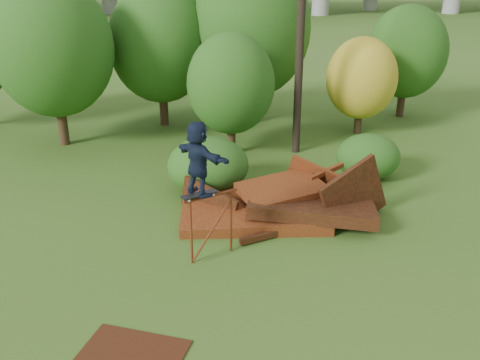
{
  "coord_description": "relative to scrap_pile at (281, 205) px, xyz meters",
  "views": [
    {
      "loc": [
        -2.5,
        -9.81,
        6.5
      ],
      "look_at": [
        -0.8,
        2.0,
        1.6
      ],
      "focal_mm": 40.0,
      "sensor_mm": 36.0,
      "label": 1
    }
  ],
  "objects": [
    {
      "name": "ground",
      "position": [
        -0.47,
        -3.06,
        -0.35
      ],
      "size": [
        240.0,
        240.0,
        0.0
      ],
      "primitive_type": "plane",
      "color": "#2D5116",
      "rests_on": "ground"
    },
    {
      "name": "scrap_pile",
      "position": [
        0.0,
        0.0,
        0.0
      ],
      "size": [
        5.8,
        3.37,
        2.29
      ],
      "color": "#41130B",
      "rests_on": "ground"
    },
    {
      "name": "grind_rail",
      "position": [
        -2.05,
        -1.85,
        0.7
      ],
      "size": [
        1.27,
        0.61,
        1.61
      ],
      "color": "maroon",
      "rests_on": "ground"
    },
    {
      "name": "skateboard",
      "position": [
        -2.32,
        -1.97,
        1.33
      ],
      "size": [
        0.87,
        0.55,
        0.09
      ],
      "rotation": [
        0.0,
        0.0,
        0.42
      ],
      "color": "black",
      "rests_on": "grind_rail"
    },
    {
      "name": "skater",
      "position": [
        -2.32,
        -1.97,
        2.19
      ],
      "size": [
        1.34,
        1.54,
        1.68
      ],
      "primitive_type": "imported",
      "rotation": [
        0.0,
        0.0,
        2.22
      ],
      "color": "#151E36",
      "rests_on": "skateboard"
    },
    {
      "name": "flat_plate",
      "position": [
        -3.81,
        -5.09,
        -0.33
      ],
      "size": [
        2.22,
        1.95,
        0.03
      ],
      "primitive_type": "cube",
      "rotation": [
        0.0,
        0.0,
        -0.41
      ],
      "color": "#3D1C0D",
      "rests_on": "ground"
    },
    {
      "name": "tree_0",
      "position": [
        -6.84,
        7.35,
        3.28
      ],
      "size": [
        4.35,
        4.35,
        6.14
      ],
      "color": "black",
      "rests_on": "ground"
    },
    {
      "name": "tree_1",
      "position": [
        -3.02,
        9.49,
        3.06
      ],
      "size": [
        4.18,
        4.18,
        5.82
      ],
      "color": "black",
      "rests_on": "ground"
    },
    {
      "name": "tree_2",
      "position": [
        -0.66,
        5.38,
        2.21
      ],
      "size": [
        3.07,
        3.07,
        4.33
      ],
      "color": "black",
      "rests_on": "ground"
    },
    {
      "name": "tree_3",
      "position": [
        0.65,
        9.22,
        3.61
      ],
      "size": [
        4.88,
        4.88,
        6.77
      ],
      "color": "black",
      "rests_on": "ground"
    },
    {
      "name": "tree_4",
      "position": [
        4.74,
        7.13,
        1.89
      ],
      "size": [
        2.78,
        2.78,
        3.85
      ],
      "color": "black",
      "rests_on": "ground"
    },
    {
      "name": "tree_5",
      "position": [
        7.51,
        9.29,
        2.52
      ],
      "size": [
        3.46,
        3.46,
        4.86
      ],
      "color": "black",
      "rests_on": "ground"
    },
    {
      "name": "shrub_left",
      "position": [
        -1.79,
        2.04,
        0.5
      ],
      "size": [
        2.44,
        2.25,
        1.69
      ],
      "primitive_type": "ellipsoid",
      "color": "#154F15",
      "rests_on": "ground"
    },
    {
      "name": "shrub_right",
      "position": [
        3.36,
        2.42,
        0.38
      ],
      "size": [
        2.04,
        1.87,
        1.45
      ],
      "primitive_type": "ellipsoid",
      "color": "#154F15",
      "rests_on": "ground"
    },
    {
      "name": "utility_pole",
      "position": [
        1.71,
        5.23,
        4.27
      ],
      "size": [
        1.4,
        0.28,
        9.08
      ],
      "color": "black",
      "rests_on": "ground"
    }
  ]
}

